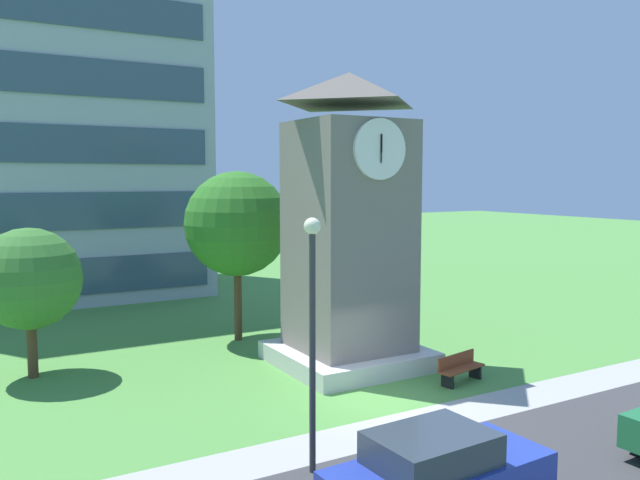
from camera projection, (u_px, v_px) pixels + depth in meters
ground_plane at (383, 401)px, 18.30m from camera, size 160.00×160.00×0.00m
kerb_strip at (423, 421)px, 16.78m from camera, size 120.00×1.60×0.01m
office_building at (41, 90)px, 35.15m from camera, size 15.60×12.35×22.40m
clock_tower at (349, 237)px, 21.54m from camera, size 4.66×4.66×9.85m
park_bench at (460, 368)px, 19.97m from camera, size 1.86×0.85×0.88m
street_lamp at (312, 315)px, 13.56m from camera, size 0.36×0.36×5.55m
tree_by_building at (29, 279)px, 20.21m from camera, size 3.24×3.24×4.83m
tree_streetside at (237, 224)px, 24.87m from camera, size 4.09×4.09×6.66m
parked_car_blue at (437, 474)px, 11.94m from camera, size 4.51×2.17×1.69m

